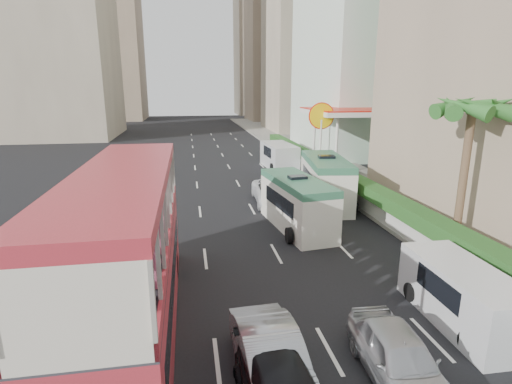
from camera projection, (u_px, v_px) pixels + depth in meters
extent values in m
plane|color=black|center=(320.00, 312.00, 13.40)|extent=(200.00, 200.00, 0.00)
cube|color=#BC2E39|center=(129.00, 254.00, 11.78)|extent=(2.50, 11.00, 5.06)
imported|color=#ADAFB4|center=(271.00, 383.00, 10.15)|extent=(1.75, 4.38, 1.42)
imported|color=#ADAFB4|center=(397.00, 381.00, 10.23)|extent=(1.82, 4.12, 1.38)
imported|color=silver|center=(274.00, 203.00, 26.06)|extent=(2.69, 5.39, 1.47)
cube|color=silver|center=(297.00, 204.00, 21.11)|extent=(2.80, 6.32, 2.71)
cube|color=silver|center=(325.00, 181.00, 25.58)|extent=(3.19, 7.01, 3.00)
cube|color=silver|center=(463.00, 296.00, 12.59)|extent=(1.94, 4.67, 1.86)
cube|color=silver|center=(279.00, 156.00, 37.25)|extent=(2.59, 5.78, 2.26)
cube|color=#99968C|center=(326.00, 165.00, 38.68)|extent=(6.00, 120.00, 0.18)
cube|color=silver|center=(341.00, 187.00, 27.58)|extent=(0.30, 44.00, 1.00)
cube|color=#2D6626|center=(342.00, 175.00, 27.37)|extent=(1.10, 44.00, 0.70)
cylinder|color=brown|center=(463.00, 179.00, 17.62)|extent=(0.36, 0.36, 6.40)
cube|color=silver|center=(346.00, 139.00, 36.26)|extent=(6.50, 8.00, 5.50)
cube|color=tan|center=(279.00, 20.00, 88.82)|extent=(14.00, 14.00, 44.00)
cube|color=#B4A58E|center=(261.00, 41.00, 110.31)|extent=(14.00, 14.00, 40.00)
cube|color=tan|center=(103.00, 16.00, 89.87)|extent=(16.00, 16.00, 46.00)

